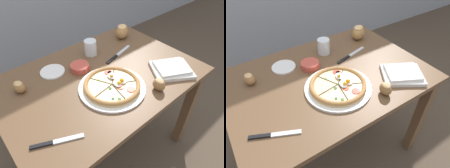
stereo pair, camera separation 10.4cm
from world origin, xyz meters
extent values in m
plane|color=brown|center=(0.00, 0.00, 0.00)|extent=(12.00, 12.00, 0.00)
cube|color=brown|center=(0.00, 0.00, 0.73)|extent=(1.13, 0.78, 0.03)
cube|color=brown|center=(0.51, -0.34, 0.36)|extent=(0.06, 0.06, 0.71)
cube|color=brown|center=(-0.51, 0.34, 0.36)|extent=(0.06, 0.06, 0.71)
cube|color=brown|center=(0.51, 0.34, 0.36)|extent=(0.06, 0.06, 0.71)
cylinder|color=white|center=(-0.02, -0.12, 0.75)|extent=(0.35, 0.35, 0.01)
cylinder|color=#DBB775|center=(-0.02, -0.12, 0.76)|extent=(0.30, 0.30, 0.01)
cylinder|color=beige|center=(-0.02, -0.12, 0.77)|extent=(0.26, 0.26, 0.00)
torus|color=#B27A42|center=(-0.02, -0.12, 0.77)|extent=(0.30, 0.30, 0.02)
cube|color=#472D19|center=(0.04, -0.15, 0.77)|extent=(0.12, 0.07, 0.00)
cube|color=#472D19|center=(0.03, -0.08, 0.77)|extent=(0.10, 0.09, 0.00)
cube|color=#472D19|center=(-0.05, -0.06, 0.77)|extent=(0.06, 0.12, 0.00)
cube|color=#472D19|center=(-0.08, -0.13, 0.77)|extent=(0.13, 0.02, 0.00)
cube|color=#472D19|center=(-0.03, -0.19, 0.77)|extent=(0.03, 0.13, 0.00)
cylinder|color=red|center=(0.04, -0.05, 0.77)|extent=(0.03, 0.03, 0.00)
cylinder|color=red|center=(0.03, -0.22, 0.77)|extent=(0.04, 0.04, 0.00)
cylinder|color=red|center=(0.03, -0.03, 0.77)|extent=(0.04, 0.04, 0.00)
cylinder|color=red|center=(0.03, -0.14, 0.77)|extent=(0.05, 0.05, 0.00)
cylinder|color=red|center=(0.00, -0.17, 0.77)|extent=(0.03, 0.03, 0.00)
ellipsoid|color=white|center=(0.00, -0.15, 0.78)|extent=(0.05, 0.06, 0.01)
sphere|color=#F4AD1E|center=(0.01, -0.15, 0.79)|extent=(0.02, 0.02, 0.02)
ellipsoid|color=white|center=(0.03, -0.14, 0.78)|extent=(0.08, 0.08, 0.01)
sphere|color=orange|center=(0.03, -0.15, 0.79)|extent=(0.02, 0.02, 0.02)
ellipsoid|color=white|center=(0.02, -0.08, 0.78)|extent=(0.06, 0.07, 0.01)
sphere|color=orange|center=(0.02, -0.08, 0.78)|extent=(0.02, 0.02, 0.02)
cylinder|color=#386B23|center=(0.02, -0.07, 0.77)|extent=(0.01, 0.01, 0.00)
cylinder|color=#2D5B1E|center=(0.00, -0.13, 0.77)|extent=(0.01, 0.01, 0.00)
cylinder|color=#477A2D|center=(-0.06, -0.23, 0.77)|extent=(0.02, 0.02, 0.00)
cylinder|color=#2D5B1E|center=(-0.08, -0.20, 0.77)|extent=(0.01, 0.01, 0.00)
cylinder|color=#386B23|center=(-0.05, -0.14, 0.77)|extent=(0.02, 0.02, 0.00)
cylinder|color=#386B23|center=(-0.05, -0.05, 0.77)|extent=(0.01, 0.01, 0.00)
cylinder|color=#386B23|center=(0.02, -0.09, 0.77)|extent=(0.01, 0.01, 0.00)
cylinder|color=#2D5B1E|center=(-0.02, -0.12, 0.77)|extent=(0.01, 0.01, 0.00)
cylinder|color=#C64C3D|center=(-0.05, 0.12, 0.76)|extent=(0.11, 0.11, 0.04)
cylinder|color=#AD1423|center=(-0.05, 0.12, 0.77)|extent=(0.09, 0.09, 0.02)
cylinder|color=#C64C3D|center=(0.00, 0.12, 0.76)|extent=(0.01, 0.01, 0.03)
cylinder|color=#C64C3D|center=(-0.02, 0.16, 0.76)|extent=(0.01, 0.01, 0.03)
cylinder|color=#C64C3D|center=(-0.05, 0.18, 0.76)|extent=(0.01, 0.01, 0.03)
cylinder|color=#C64C3D|center=(-0.09, 0.16, 0.76)|extent=(0.01, 0.01, 0.03)
cylinder|color=#C64C3D|center=(-0.11, 0.12, 0.76)|extent=(0.01, 0.01, 0.03)
cylinder|color=#C64C3D|center=(-0.09, 0.09, 0.76)|extent=(0.01, 0.01, 0.03)
cylinder|color=#C64C3D|center=(-0.05, 0.07, 0.76)|extent=(0.01, 0.01, 0.03)
cylinder|color=#C64C3D|center=(-0.02, 0.09, 0.76)|extent=(0.01, 0.01, 0.03)
cube|color=silver|center=(0.34, -0.24, 0.75)|extent=(0.29, 0.28, 0.02)
cube|color=silver|center=(0.34, -0.24, 0.77)|extent=(0.23, 0.22, 0.02)
ellipsoid|color=olive|center=(0.16, -0.29, 0.78)|extent=(0.06, 0.08, 0.06)
ellipsoid|color=tan|center=(0.16, -0.29, 0.80)|extent=(0.04, 0.05, 0.02)
ellipsoid|color=#B27F47|center=(0.40, 0.24, 0.79)|extent=(0.14, 0.13, 0.09)
ellipsoid|color=#EAB775|center=(0.40, 0.24, 0.83)|extent=(0.10, 0.09, 0.03)
ellipsoid|color=#A3703D|center=(-0.39, 0.17, 0.77)|extent=(0.07, 0.08, 0.06)
ellipsoid|color=tan|center=(-0.39, 0.17, 0.80)|extent=(0.05, 0.06, 0.02)
cube|color=silver|center=(-0.36, -0.24, 0.75)|extent=(0.12, 0.07, 0.01)
cube|color=black|center=(-0.46, -0.19, 0.75)|extent=(0.09, 0.05, 0.01)
cube|color=silver|center=(0.28, 0.10, 0.75)|extent=(0.15, 0.05, 0.01)
cube|color=black|center=(0.16, 0.07, 0.75)|extent=(0.11, 0.04, 0.01)
cylinder|color=white|center=(0.10, 0.22, 0.79)|extent=(0.08, 0.08, 0.10)
cylinder|color=silver|center=(0.10, 0.22, 0.77)|extent=(0.07, 0.07, 0.05)
cylinder|color=white|center=(-0.19, 0.21, 0.75)|extent=(0.14, 0.14, 0.01)
camera|label=1|loc=(-0.53, -0.71, 1.46)|focal=32.00mm
camera|label=2|loc=(-0.45, -0.77, 1.46)|focal=32.00mm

